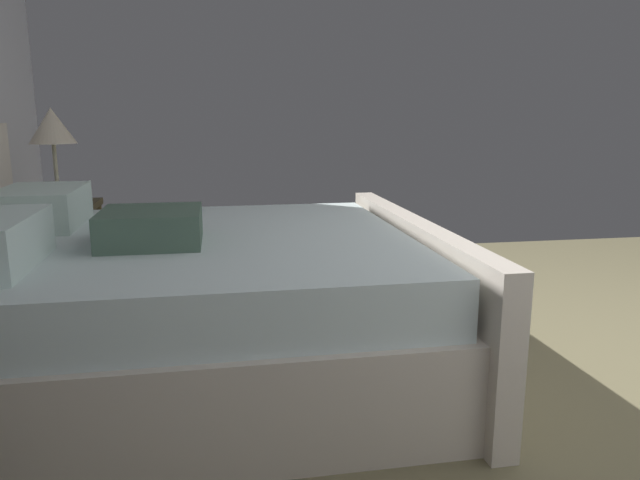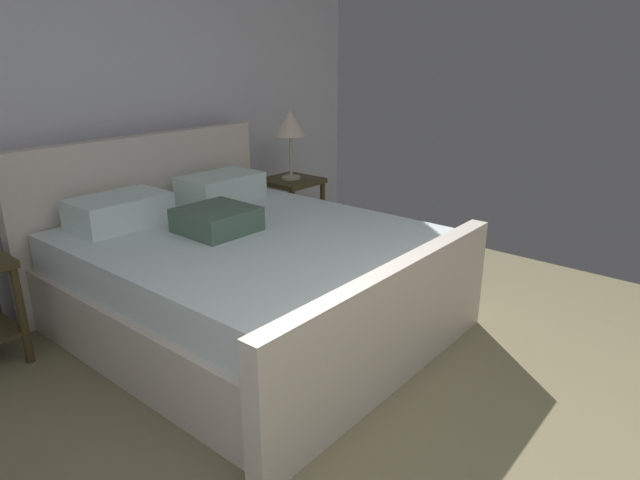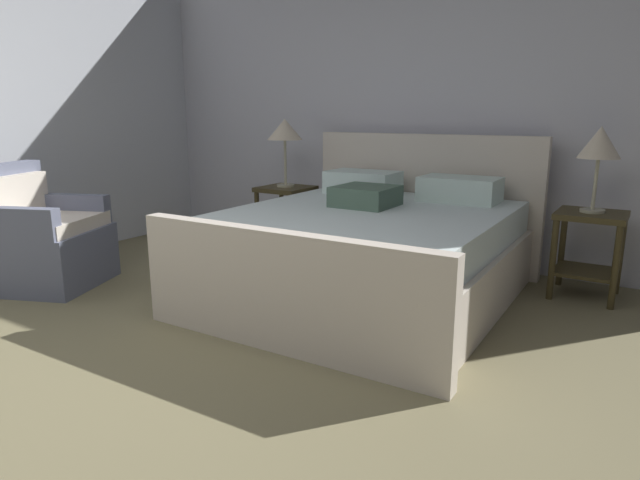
# 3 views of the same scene
# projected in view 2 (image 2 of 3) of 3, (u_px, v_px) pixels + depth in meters

# --- Properties ---
(wall_back) EXTENTS (5.35, 0.12, 2.81)m
(wall_back) POSITION_uv_depth(u_px,v_px,m) (72.00, 88.00, 3.54)
(wall_back) COLOR silver
(wall_back) RESTS_ON ground
(bed) EXTENTS (1.93, 2.17, 1.09)m
(bed) POSITION_uv_depth(u_px,v_px,m) (243.00, 273.00, 3.35)
(bed) COLOR beige
(bed) RESTS_ON ground
(nightstand_right) EXTENTS (0.44, 0.44, 0.60)m
(nightstand_right) POSITION_uv_depth(u_px,v_px,m) (292.00, 201.00, 4.73)
(nightstand_right) COLOR #3E351B
(nightstand_right) RESTS_ON ground
(table_lamp_right) EXTENTS (0.27, 0.27, 0.58)m
(table_lamp_right) POSITION_uv_depth(u_px,v_px,m) (290.00, 125.00, 4.52)
(table_lamp_right) COLOR #B7B293
(table_lamp_right) RESTS_ON nightstand_right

